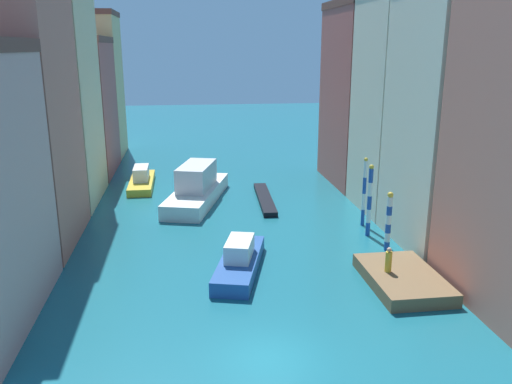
{
  "coord_description": "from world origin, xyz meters",
  "views": [
    {
      "loc": [
        -3.14,
        -18.98,
        12.68
      ],
      "look_at": [
        2.28,
        20.75,
        1.5
      ],
      "focal_mm": 36.56,
      "sensor_mm": 36.0,
      "label": 1
    }
  ],
  "objects_px": {
    "gondola_black": "(265,199)",
    "motorboat_1": "(142,180)",
    "person_on_dock": "(389,260)",
    "mooring_pole_1": "(370,200)",
    "mooring_pole_2": "(364,191)",
    "motorboat_0": "(240,260)",
    "mooring_pole_0": "(389,221)",
    "vaporetto_white": "(197,188)",
    "waterfront_dock": "(403,279)"
  },
  "relations": [
    {
      "from": "vaporetto_white",
      "to": "mooring_pole_2",
      "type": "bearing_deg",
      "value": -32.95
    },
    {
      "from": "mooring_pole_2",
      "to": "vaporetto_white",
      "type": "relative_size",
      "value": 0.44
    },
    {
      "from": "gondola_black",
      "to": "motorboat_1",
      "type": "bearing_deg",
      "value": 149.07
    },
    {
      "from": "vaporetto_white",
      "to": "motorboat_1",
      "type": "relative_size",
      "value": 1.49
    },
    {
      "from": "mooring_pole_2",
      "to": "motorboat_1",
      "type": "bearing_deg",
      "value": 141.33
    },
    {
      "from": "motorboat_0",
      "to": "waterfront_dock",
      "type": "bearing_deg",
      "value": -19.9
    },
    {
      "from": "mooring_pole_0",
      "to": "vaporetto_white",
      "type": "relative_size",
      "value": 0.34
    },
    {
      "from": "person_on_dock",
      "to": "mooring_pole_0",
      "type": "distance_m",
      "value": 5.12
    },
    {
      "from": "mooring_pole_2",
      "to": "motorboat_0",
      "type": "distance_m",
      "value": 12.12
    },
    {
      "from": "gondola_black",
      "to": "mooring_pole_1",
      "type": "bearing_deg",
      "value": -57.84
    },
    {
      "from": "waterfront_dock",
      "to": "motorboat_1",
      "type": "bearing_deg",
      "value": 123.91
    },
    {
      "from": "mooring_pole_1",
      "to": "gondola_black",
      "type": "xyz_separation_m",
      "value": [
        -5.84,
        9.28,
        -2.38
      ]
    },
    {
      "from": "vaporetto_white",
      "to": "motorboat_1",
      "type": "xyz_separation_m",
      "value": [
        -5.05,
        5.85,
        -0.57
      ]
    },
    {
      "from": "vaporetto_white",
      "to": "motorboat_1",
      "type": "height_order",
      "value": "vaporetto_white"
    },
    {
      "from": "waterfront_dock",
      "to": "vaporetto_white",
      "type": "distance_m",
      "value": 20.75
    },
    {
      "from": "person_on_dock",
      "to": "mooring_pole_1",
      "type": "relative_size",
      "value": 0.28
    },
    {
      "from": "person_on_dock",
      "to": "mooring_pole_2",
      "type": "relative_size",
      "value": 0.28
    },
    {
      "from": "mooring_pole_1",
      "to": "motorboat_1",
      "type": "bearing_deg",
      "value": 136.53
    },
    {
      "from": "gondola_black",
      "to": "vaporetto_white",
      "type": "bearing_deg",
      "value": 174.05
    },
    {
      "from": "waterfront_dock",
      "to": "mooring_pole_0",
      "type": "relative_size",
      "value": 1.54
    },
    {
      "from": "mooring_pole_2",
      "to": "motorboat_1",
      "type": "xyz_separation_m",
      "value": [
        -16.96,
        13.57,
        -1.96
      ]
    },
    {
      "from": "mooring_pole_0",
      "to": "motorboat_1",
      "type": "distance_m",
      "value": 25.11
    },
    {
      "from": "motorboat_1",
      "to": "motorboat_0",
      "type": "bearing_deg",
      "value": -70.74
    },
    {
      "from": "mooring_pole_0",
      "to": "motorboat_0",
      "type": "bearing_deg",
      "value": -169.16
    },
    {
      "from": "motorboat_0",
      "to": "mooring_pole_2",
      "type": "bearing_deg",
      "value": 34.8
    },
    {
      "from": "mooring_pole_2",
      "to": "gondola_black",
      "type": "height_order",
      "value": "mooring_pole_2"
    },
    {
      "from": "waterfront_dock",
      "to": "gondola_black",
      "type": "distance_m",
      "value": 17.85
    },
    {
      "from": "waterfront_dock",
      "to": "motorboat_1",
      "type": "distance_m",
      "value": 28.38
    },
    {
      "from": "gondola_black",
      "to": "motorboat_0",
      "type": "distance_m",
      "value": 14.43
    },
    {
      "from": "motorboat_0",
      "to": "motorboat_1",
      "type": "bearing_deg",
      "value": 109.26
    },
    {
      "from": "mooring_pole_0",
      "to": "mooring_pole_2",
      "type": "distance_m",
      "value": 5.0
    },
    {
      "from": "mooring_pole_0",
      "to": "gondola_black",
      "type": "bearing_deg",
      "value": 116.91
    },
    {
      "from": "mooring_pole_1",
      "to": "mooring_pole_0",
      "type": "bearing_deg",
      "value": -83.95
    },
    {
      "from": "mooring_pole_1",
      "to": "person_on_dock",
      "type": "bearing_deg",
      "value": -101.49
    },
    {
      "from": "mooring_pole_2",
      "to": "gondola_black",
      "type": "relative_size",
      "value": 0.56
    },
    {
      "from": "person_on_dock",
      "to": "vaporetto_white",
      "type": "bearing_deg",
      "value": 119.89
    },
    {
      "from": "vaporetto_white",
      "to": "waterfront_dock",
      "type": "bearing_deg",
      "value": -58.64
    },
    {
      "from": "vaporetto_white",
      "to": "person_on_dock",
      "type": "bearing_deg",
      "value": -60.11
    },
    {
      "from": "mooring_pole_0",
      "to": "gondola_black",
      "type": "height_order",
      "value": "mooring_pole_0"
    },
    {
      "from": "person_on_dock",
      "to": "gondola_black",
      "type": "distance_m",
      "value": 17.4
    },
    {
      "from": "mooring_pole_0",
      "to": "motorboat_0",
      "type": "relative_size",
      "value": 0.51
    },
    {
      "from": "waterfront_dock",
      "to": "vaporetto_white",
      "type": "xyz_separation_m",
      "value": [
        -10.79,
        17.7,
        0.83
      ]
    },
    {
      "from": "person_on_dock",
      "to": "mooring_pole_1",
      "type": "distance_m",
      "value": 7.79
    },
    {
      "from": "waterfront_dock",
      "to": "vaporetto_white",
      "type": "height_order",
      "value": "vaporetto_white"
    },
    {
      "from": "waterfront_dock",
      "to": "person_on_dock",
      "type": "relative_size",
      "value": 4.27
    },
    {
      "from": "person_on_dock",
      "to": "mooring_pole_0",
      "type": "xyz_separation_m",
      "value": [
        1.83,
        4.74,
        0.63
      ]
    },
    {
      "from": "waterfront_dock",
      "to": "person_on_dock",
      "type": "height_order",
      "value": "person_on_dock"
    },
    {
      "from": "person_on_dock",
      "to": "motorboat_0",
      "type": "xyz_separation_m",
      "value": [
        -7.93,
        2.87,
        -0.73
      ]
    },
    {
      "from": "waterfront_dock",
      "to": "mooring_pole_1",
      "type": "height_order",
      "value": "mooring_pole_1"
    },
    {
      "from": "vaporetto_white",
      "to": "motorboat_1",
      "type": "bearing_deg",
      "value": 130.8
    }
  ]
}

